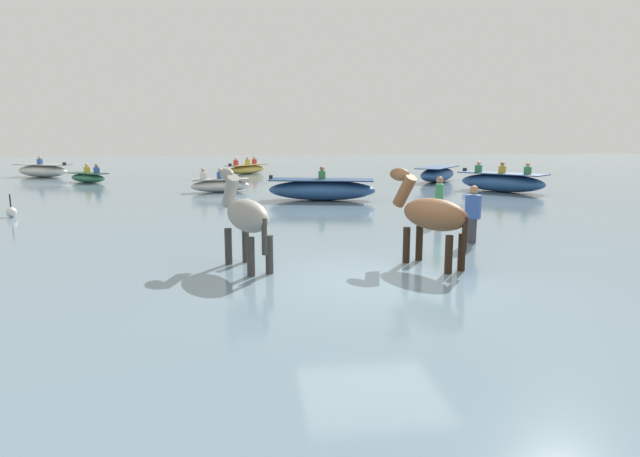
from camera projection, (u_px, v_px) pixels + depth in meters
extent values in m
plane|color=#756B56|center=(373.00, 296.00, 9.34)|extent=(120.00, 120.00, 0.00)
cube|color=slate|center=(309.00, 209.00, 19.08)|extent=(90.00, 90.00, 0.32)
ellipsoid|color=brown|center=(434.00, 214.00, 9.93)|extent=(1.16, 1.55, 0.59)
cylinder|color=black|center=(406.00, 253.00, 10.37)|extent=(0.14, 0.14, 1.01)
cylinder|color=black|center=(419.00, 251.00, 10.58)|extent=(0.14, 0.14, 1.01)
cylinder|color=black|center=(448.00, 263.00, 9.55)|extent=(0.14, 0.14, 1.01)
cylinder|color=black|center=(461.00, 261.00, 9.76)|extent=(0.14, 0.14, 1.01)
cylinder|color=brown|center=(405.00, 191.00, 10.48)|extent=(0.47, 0.59, 0.68)
ellipsoid|color=brown|center=(400.00, 174.00, 10.54)|extent=(0.43, 0.55, 0.25)
cylinder|color=black|center=(465.00, 235.00, 9.42)|extent=(0.10, 0.10, 0.64)
ellipsoid|color=gray|center=(247.00, 216.00, 9.76)|extent=(1.07, 1.57, 0.60)
cylinder|color=#31312F|center=(229.00, 254.00, 10.25)|extent=(0.14, 0.14, 1.01)
cylinder|color=#31312F|center=(246.00, 252.00, 10.43)|extent=(0.14, 0.14, 1.01)
cylinder|color=#31312F|center=(251.00, 266.00, 9.37)|extent=(0.14, 0.14, 1.01)
cylinder|color=#31312F|center=(269.00, 263.00, 9.56)|extent=(0.14, 0.14, 1.01)
cylinder|color=gray|center=(230.00, 191.00, 10.36)|extent=(0.43, 0.60, 0.68)
ellipsoid|color=gray|center=(227.00, 175.00, 10.43)|extent=(0.40, 0.55, 0.26)
cylinder|color=#31312F|center=(264.00, 237.00, 9.22)|extent=(0.10, 0.10, 0.64)
ellipsoid|color=#337556|center=(88.00, 178.00, 27.59)|extent=(2.43, 2.18, 0.46)
cube|color=#1E4634|center=(88.00, 173.00, 27.55)|extent=(2.33, 2.09, 0.04)
cube|color=#3356A8|center=(97.00, 170.00, 27.20)|extent=(0.32, 0.30, 0.30)
sphere|color=#A37556|center=(96.00, 166.00, 27.16)|extent=(0.18, 0.18, 0.18)
cube|color=gold|center=(87.00, 170.00, 27.49)|extent=(0.32, 0.30, 0.30)
sphere|color=tan|center=(86.00, 165.00, 27.45)|extent=(0.18, 0.18, 0.18)
ellipsoid|color=silver|center=(220.00, 186.00, 23.09)|extent=(2.63, 1.30, 0.52)
cube|color=gray|center=(220.00, 179.00, 23.04)|extent=(2.52, 1.25, 0.04)
cube|color=white|center=(203.00, 176.00, 22.91)|extent=(0.28, 0.22, 0.30)
sphere|color=tan|center=(203.00, 170.00, 22.87)|extent=(0.18, 0.18, 0.18)
cube|color=#3356A8|center=(220.00, 175.00, 23.05)|extent=(0.28, 0.22, 0.30)
sphere|color=beige|center=(220.00, 170.00, 23.00)|extent=(0.18, 0.18, 0.18)
ellipsoid|color=silver|center=(43.00, 171.00, 31.11)|extent=(3.67, 2.75, 0.70)
cube|color=gray|center=(42.00, 165.00, 31.04)|extent=(3.52, 2.64, 0.04)
cube|color=black|center=(64.00, 164.00, 30.46)|extent=(0.18, 0.20, 0.18)
cube|color=#3356A8|center=(40.00, 162.00, 30.88)|extent=(0.31, 0.28, 0.30)
sphere|color=tan|center=(39.00, 158.00, 30.84)|extent=(0.18, 0.18, 0.18)
ellipsoid|color=gold|center=(247.00, 170.00, 33.64)|extent=(2.82, 3.06, 0.53)
cube|color=olive|center=(247.00, 165.00, 33.59)|extent=(2.71, 2.94, 0.04)
cube|color=black|center=(230.00, 165.00, 32.31)|extent=(0.20, 0.20, 0.18)
cube|color=red|center=(254.00, 162.00, 34.38)|extent=(0.31, 0.31, 0.30)
sphere|color=tan|center=(254.00, 158.00, 34.33)|extent=(0.18, 0.18, 0.18)
cube|color=gold|center=(247.00, 162.00, 33.53)|extent=(0.31, 0.31, 0.30)
sphere|color=tan|center=(247.00, 158.00, 33.49)|extent=(0.18, 0.18, 0.18)
cube|color=red|center=(236.00, 163.00, 32.88)|extent=(0.31, 0.31, 0.30)
sphere|color=beige|center=(236.00, 159.00, 32.83)|extent=(0.18, 0.18, 0.18)
ellipsoid|color=#28518E|center=(322.00, 190.00, 20.20)|extent=(4.22, 2.19, 0.75)
cube|color=navy|center=(322.00, 180.00, 20.13)|extent=(4.05, 2.10, 0.04)
cube|color=black|center=(271.00, 178.00, 20.28)|extent=(0.15, 0.18, 0.18)
cube|color=#388E51|center=(322.00, 175.00, 20.20)|extent=(0.29, 0.23, 0.30)
sphere|color=#A37556|center=(322.00, 169.00, 20.16)|extent=(0.18, 0.18, 0.18)
ellipsoid|color=#28518E|center=(502.00, 183.00, 23.18)|extent=(3.43, 3.80, 0.77)
cube|color=navy|center=(502.00, 173.00, 23.11)|extent=(3.29, 3.65, 0.04)
cube|color=black|center=(465.00, 170.00, 24.32)|extent=(0.20, 0.19, 0.18)
cube|color=#388E51|center=(528.00, 170.00, 22.44)|extent=(0.30, 0.32, 0.30)
sphere|color=tan|center=(528.00, 165.00, 22.39)|extent=(0.18, 0.18, 0.18)
cube|color=gold|center=(502.00, 169.00, 23.05)|extent=(0.30, 0.32, 0.30)
sphere|color=#A37556|center=(502.00, 164.00, 23.01)|extent=(0.18, 0.18, 0.18)
cube|color=#388E51|center=(478.00, 169.00, 23.69)|extent=(0.30, 0.32, 0.30)
sphere|color=beige|center=(479.00, 163.00, 23.64)|extent=(0.18, 0.18, 0.18)
ellipsoid|color=#28518E|center=(437.00, 175.00, 28.12)|extent=(3.34, 3.80, 0.73)
cube|color=navy|center=(438.00, 167.00, 28.05)|extent=(3.21, 3.65, 0.04)
cylinder|color=#383842|center=(472.00, 238.00, 12.26)|extent=(0.20, 0.20, 0.88)
cube|color=#3356A8|center=(473.00, 207.00, 12.14)|extent=(0.38, 0.35, 0.54)
sphere|color=#A37556|center=(474.00, 190.00, 12.07)|extent=(0.20, 0.20, 0.20)
cylinder|color=#383842|center=(438.00, 219.00, 14.86)|extent=(0.20, 0.20, 0.88)
cube|color=#388E51|center=(439.00, 194.00, 14.74)|extent=(0.30, 0.37, 0.54)
sphere|color=#A37556|center=(440.00, 180.00, 14.68)|extent=(0.20, 0.20, 0.20)
sphere|color=silver|center=(11.00, 212.00, 16.08)|extent=(0.30, 0.30, 0.30)
cylinder|color=black|center=(10.00, 201.00, 16.02)|extent=(0.04, 0.04, 0.39)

